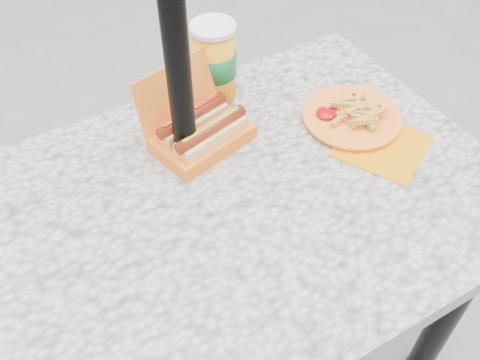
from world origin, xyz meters
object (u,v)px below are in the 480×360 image
umbrella_pole (173,15)px  fries_plate (354,118)px  hotdog_box (200,130)px  soda_cup (214,62)px

umbrella_pole → fries_plate: (0.39, -0.09, -0.34)m
hotdog_box → soda_cup: 0.18m
umbrella_pole → fries_plate: 0.53m
hotdog_box → fries_plate: bearing=-32.5°
hotdog_box → fries_plate: hotdog_box is taller
hotdog_box → fries_plate: (0.35, -0.12, -0.03)m
fries_plate → soda_cup: 0.36m
soda_cup → hotdog_box: bearing=-129.6°
hotdog_box → soda_cup: (0.11, 0.13, 0.06)m
umbrella_pole → hotdog_box: umbrella_pole is taller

